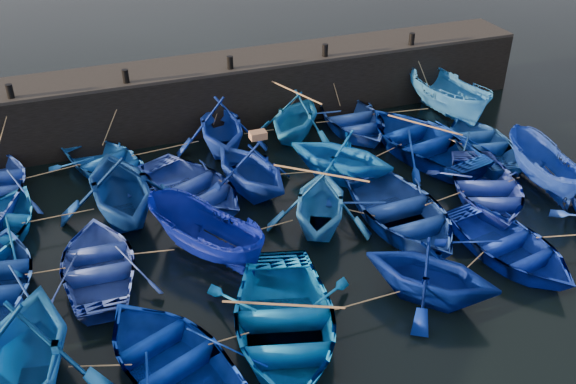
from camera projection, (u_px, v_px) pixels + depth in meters
name	position (u px, v px, depth m)	size (l,w,h in m)	color
ground	(326.00, 267.00, 18.67)	(120.00, 120.00, 0.00)	black
quay_wall	(226.00, 93.00, 26.35)	(26.00, 2.50, 2.50)	black
quay_top	(224.00, 62.00, 25.66)	(26.00, 2.50, 0.12)	black
bollard_0	(10.00, 91.00, 22.40)	(0.24, 0.24, 0.50)	black
bollard_1	(126.00, 76.00, 23.59)	(0.24, 0.24, 0.50)	black
bollard_2	(230.00, 63.00, 24.78)	(0.24, 0.24, 0.50)	black
bollard_3	(325.00, 50.00, 25.97)	(0.24, 0.24, 0.50)	black
bollard_4	(412.00, 39.00, 27.16)	(0.24, 0.24, 0.50)	black
boat_1	(107.00, 162.00, 23.01)	(3.15, 4.40, 0.91)	blue
boat_2	(221.00, 125.00, 24.20)	(3.49, 4.05, 2.13)	#102E9D
boat_3	(295.00, 116.00, 25.07)	(3.22, 3.74, 1.97)	blue
boat_4	(352.00, 119.00, 26.00)	(3.41, 4.77, 0.99)	#2044A2
boat_5	(448.00, 97.00, 26.76)	(1.85, 4.92, 1.90)	blue
boat_7	(120.00, 186.00, 20.18)	(3.98, 4.62, 2.43)	navy
boat_8	(193.00, 187.00, 21.54)	(3.32, 4.65, 0.96)	#2844B5
boat_9	(250.00, 167.00, 21.57)	(3.36, 3.90, 2.05)	navy
boat_10	(341.00, 155.00, 22.30)	(3.34, 3.87, 2.04)	blue
boat_11	(423.00, 140.00, 24.24)	(4.05, 5.67, 1.18)	navy
boat_12	(482.00, 142.00, 24.31)	(3.24, 4.53, 0.94)	#1A4FA3
boat_14	(99.00, 264.00, 18.06)	(3.17, 4.44, 0.92)	#2E48AD
boat_15	(204.00, 236.00, 18.59)	(1.59, 4.23, 1.63)	#010E7A
boat_16	(320.00, 202.00, 19.75)	(3.30, 3.83, 2.02)	blue
boat_17	(401.00, 210.00, 20.19)	(3.81, 5.32, 1.10)	navy
boat_18	(486.00, 188.00, 21.46)	(3.42, 4.78, 0.99)	blue
boat_19	(542.00, 167.00, 22.09)	(1.49, 3.96, 1.53)	navy
boat_20	(20.00, 356.00, 14.06)	(4.06, 4.71, 2.48)	#0C519B
boat_21	(171.00, 356.00, 15.04)	(3.39, 4.73, 0.98)	#00228E
boat_22	(284.00, 323.00, 15.88)	(3.93, 5.50, 1.14)	#0458A6
boat_23	(431.00, 272.00, 16.96)	(3.15, 3.66, 1.93)	navy
boat_24	(511.00, 246.00, 18.74)	(3.21, 4.48, 0.93)	#0B269F
wooden_crate	(258.00, 135.00, 21.05)	(0.55, 0.37, 0.25)	#986542
mooring_ropes	(272.00, 162.00, 22.16)	(17.90, 11.90, 2.10)	tan
loose_oars	(336.00, 160.00, 20.80)	(10.59, 12.33, 0.94)	#99724C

